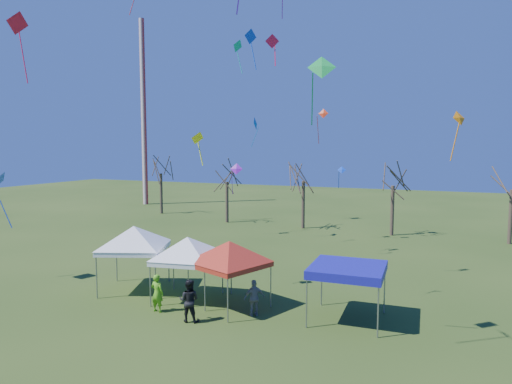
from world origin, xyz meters
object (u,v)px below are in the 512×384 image
(radio_mast, at_px, (144,113))
(tent_white_west, at_px, (134,230))
(tent_red, at_px, (229,246))
(person_dark, at_px, (189,301))
(tree_2, at_px, (304,164))
(tent_white_mid, at_px, (187,241))
(tree_1, at_px, (227,167))
(person_green, at_px, (157,293))
(person_grey, at_px, (254,298))
(tree_0, at_px, (161,159))
(tree_3, at_px, (394,168))
(tent_blue, at_px, (348,270))

(radio_mast, distance_m, tent_white_west, 40.03)
(tent_red, distance_m, person_dark, 3.33)
(tree_2, xyz_separation_m, tent_white_mid, (0.58, -22.39, -3.21))
(tree_1, relative_size, person_green, 4.08)
(tent_red, height_order, person_green, tent_red)
(tent_white_mid, xyz_separation_m, person_grey, (4.08, -0.79, -2.22))
(person_green, bearing_deg, tent_white_west, -34.60)
(tree_0, distance_m, tree_1, 10.47)
(radio_mast, distance_m, tree_0, 11.45)
(tree_3, height_order, tent_white_mid, tree_3)
(tree_2, distance_m, tent_white_mid, 22.62)
(person_green, bearing_deg, tree_0, -53.31)
(radio_mast, distance_m, person_grey, 46.14)
(radio_mast, relative_size, tent_white_mid, 5.85)
(tree_0, bearing_deg, person_grey, -48.53)
(person_grey, bearing_deg, tree_1, -99.18)
(tree_0, height_order, tent_white_mid, tree_0)
(tent_red, relative_size, tent_blue, 1.20)
(radio_mast, relative_size, tree_0, 2.96)
(tree_0, xyz_separation_m, tree_2, (18.48, -3.01, -0.20))
(person_grey, relative_size, person_dark, 0.88)
(person_green, bearing_deg, tent_red, -144.12)
(tree_3, bearing_deg, tree_0, 172.92)
(radio_mast, bearing_deg, tent_red, -48.28)
(tent_blue, bearing_deg, radio_mast, 137.40)
(tree_0, distance_m, person_dark, 35.24)
(tree_1, relative_size, tree_3, 0.95)
(tent_blue, relative_size, person_grey, 1.97)
(tree_3, distance_m, person_green, 26.06)
(tree_2, relative_size, tent_white_west, 1.86)
(tree_1, height_order, person_grey, tree_1)
(person_grey, height_order, person_green, person_green)
(radio_mast, relative_size, tree_2, 3.06)
(radio_mast, height_order, tree_0, radio_mast)
(radio_mast, bearing_deg, tree_1, -28.48)
(radio_mast, distance_m, tent_red, 44.15)
(tree_2, distance_m, person_green, 25.09)
(tree_1, height_order, tent_blue, tree_1)
(tree_0, bearing_deg, tree_1, -15.18)
(person_dark, bearing_deg, tent_blue, -167.64)
(person_grey, bearing_deg, tent_red, -59.03)
(tree_1, height_order, tree_2, tree_2)
(person_grey, relative_size, person_green, 0.93)
(tree_3, relative_size, tent_red, 1.94)
(tree_1, height_order, tent_red, tree_1)
(tent_white_west, xyz_separation_m, tent_blue, (11.81, 0.07, -0.99))
(tree_0, xyz_separation_m, person_grey, (23.14, -26.18, -5.62))
(tree_0, height_order, tent_blue, tree_0)
(tree_3, height_order, tent_white_west, tree_3)
(tent_white_west, bearing_deg, radio_mast, 125.48)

